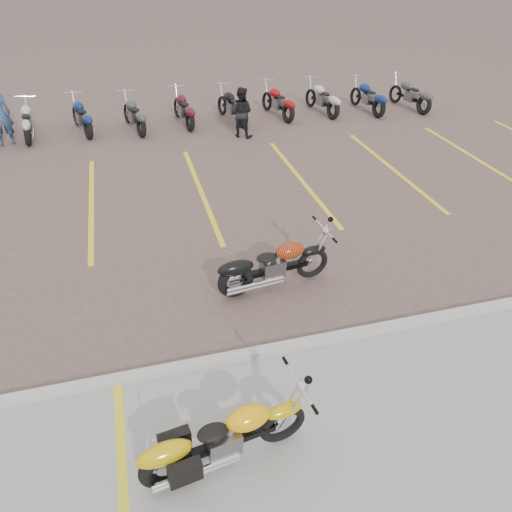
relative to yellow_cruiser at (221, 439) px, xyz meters
The scene contains 8 objects.
ground 3.86m from the yellow_cruiser, 73.76° to the left, with size 100.00×100.00×0.00m, color brown.
concrete_apron 1.42m from the yellow_cruiser, 37.17° to the right, with size 60.00×5.00×0.01m, color #9E9B93.
curb 2.04m from the yellow_cruiser, 57.52° to the left, with size 60.00×0.18×0.12m, color #ADAAA3.
parking_stripes 7.77m from the yellow_cruiser, 82.05° to the left, with size 38.00×5.50×0.01m, color yellow, non-canonical shape.
yellow_cruiser is the anchor object (origin of this frame).
flame_cruiser 3.73m from the yellow_cruiser, 63.82° to the left, with size 2.20×0.43×0.91m.
person_b 11.72m from the yellow_cruiser, 74.98° to the left, with size 0.76×0.59×1.55m, color black.
bg_bike_row 12.86m from the yellow_cruiser, 83.77° to the left, with size 17.50×2.08×1.10m.
Camera 1 is at (-1.66, -7.48, 5.65)m, focal length 35.00 mm.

